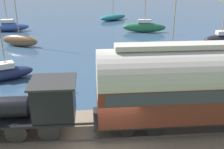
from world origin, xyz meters
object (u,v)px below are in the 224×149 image
(sailboat_black, at_px, (221,40))
(sailboat_gray, at_px, (171,55))
(sailboat_blue, at_px, (8,26))
(sailboat_green, at_px, (144,27))
(rowboat_off_pier, at_px, (111,76))
(sailboat_navy, at_px, (7,73))
(sailboat_teal, at_px, (113,17))
(sailboat_brown, at_px, (20,40))
(steam_locomotive, at_px, (29,105))
(passenger_coach, at_px, (199,83))

(sailboat_black, bearing_deg, sailboat_gray, 124.20)
(sailboat_blue, height_order, sailboat_green, sailboat_blue)
(sailboat_green, height_order, rowboat_off_pier, sailboat_green)
(sailboat_gray, xyz_separation_m, sailboat_navy, (-3.46, 15.00, -0.09))
(sailboat_teal, relative_size, sailboat_brown, 0.75)
(sailboat_gray, relative_size, sailboat_navy, 1.12)
(sailboat_gray, height_order, sailboat_blue, sailboat_gray)
(sailboat_navy, height_order, sailboat_brown, sailboat_brown)
(steam_locomotive, xyz_separation_m, passenger_coach, (0.00, -8.70, 0.85))
(steam_locomotive, xyz_separation_m, sailboat_brown, (19.71, 5.25, -1.45))
(sailboat_blue, bearing_deg, steam_locomotive, -162.10)
(sailboat_blue, xyz_separation_m, sailboat_brown, (-8.92, -3.83, 0.01))
(steam_locomotive, xyz_separation_m, sailboat_blue, (28.63, 9.08, -1.46))
(sailboat_teal, height_order, sailboat_navy, sailboat_navy)
(sailboat_green, bearing_deg, sailboat_blue, 91.01)
(sailboat_green, bearing_deg, sailboat_brown, 119.28)
(steam_locomotive, xyz_separation_m, sailboat_green, (26.08, -11.24, -1.40))
(sailboat_blue, height_order, sailboat_teal, sailboat_blue)
(sailboat_blue, distance_m, sailboat_black, 30.02)
(steam_locomotive, relative_size, rowboat_off_pier, 2.87)
(steam_locomotive, height_order, sailboat_blue, sailboat_blue)
(sailboat_navy, distance_m, sailboat_brown, 10.83)
(sailboat_navy, bearing_deg, sailboat_black, -91.91)
(sailboat_teal, distance_m, sailboat_green, 11.32)
(sailboat_navy, bearing_deg, sailboat_brown, -15.02)
(sailboat_green, bearing_deg, sailboat_black, -130.21)
(steam_locomotive, xyz_separation_m, sailboat_gray, (12.45, -11.19, -1.49))
(sailboat_blue, relative_size, sailboat_green, 1.00)
(sailboat_navy, bearing_deg, sailboat_blue, -7.64)
(sailboat_teal, bearing_deg, sailboat_blue, 84.09)
(sailboat_gray, distance_m, sailboat_green, 13.64)
(sailboat_gray, distance_m, sailboat_brown, 17.98)
(sailboat_gray, relative_size, sailboat_green, 1.24)
(sailboat_blue, relative_size, rowboat_off_pier, 3.10)
(passenger_coach, relative_size, sailboat_brown, 1.20)
(sailboat_black, bearing_deg, rowboat_off_pier, 123.43)
(sailboat_black, bearing_deg, sailboat_blue, 68.69)
(rowboat_off_pier, bearing_deg, sailboat_gray, -14.85)
(sailboat_gray, distance_m, sailboat_blue, 25.95)
(sailboat_blue, xyz_separation_m, sailboat_black, (-11.07, -27.90, 0.05))
(sailboat_black, relative_size, sailboat_navy, 0.77)
(sailboat_brown, distance_m, rowboat_off_pier, 15.12)
(passenger_coach, bearing_deg, sailboat_teal, 1.78)
(sailboat_gray, height_order, sailboat_brown, sailboat_brown)
(rowboat_off_pier, bearing_deg, sailboat_blue, 77.52)
(sailboat_navy, distance_m, rowboat_off_pier, 8.65)
(sailboat_teal, bearing_deg, steam_locomotive, 136.36)
(sailboat_navy, bearing_deg, sailboat_gray, -99.68)
(sailboat_black, bearing_deg, sailboat_brown, 85.23)
(sailboat_teal, distance_m, rowboat_off_pier, 28.49)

